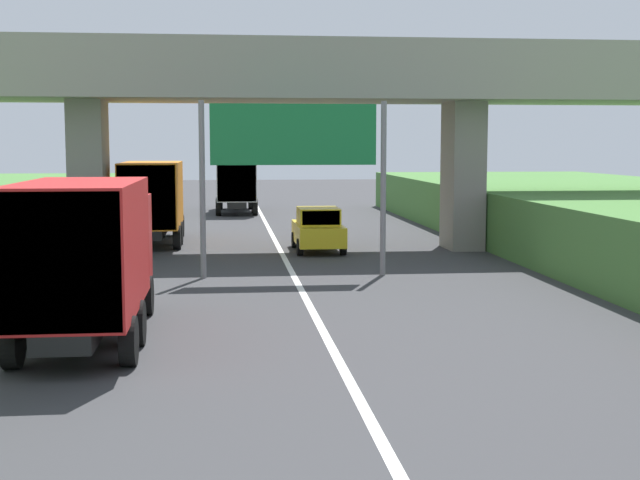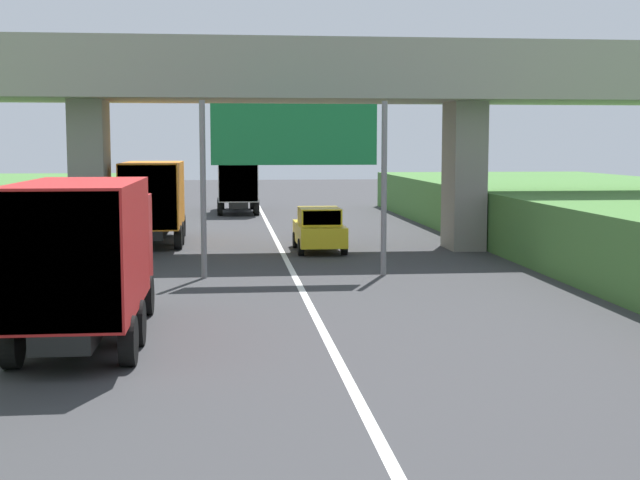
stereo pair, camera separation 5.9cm
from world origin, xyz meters
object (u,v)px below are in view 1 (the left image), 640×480
truck_orange (154,198)px  truck_black (236,181)px  truck_red (87,251)px  overhead_highway_sign (294,147)px  car_yellow (318,230)px

truck_orange → truck_black: 16.79m
truck_black → truck_red: 35.18m
overhead_highway_sign → car_yellow: overhead_highway_sign is taller
car_yellow → truck_orange: bearing=152.1°
truck_red → car_yellow: truck_red is taller
truck_red → overhead_highway_sign: bearing=59.6°
overhead_highway_sign → truck_black: bearing=93.2°
truck_black → car_yellow: (2.92, -19.87, -1.08)m
truck_black → truck_red: same height
truck_orange → truck_black: (3.67, 16.38, 0.00)m
overhead_highway_sign → truck_orange: size_ratio=0.81×
overhead_highway_sign → truck_orange: bearing=117.3°
car_yellow → truck_black: bearing=98.3°
overhead_highway_sign → truck_red: 10.27m
truck_orange → car_yellow: bearing=-27.9°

